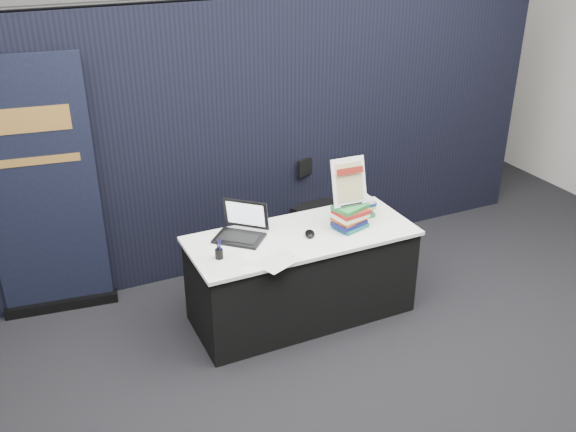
# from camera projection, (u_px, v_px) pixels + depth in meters

# --- Properties ---
(floor) EXTENTS (8.00, 8.00, 0.00)m
(floor) POSITION_uv_depth(u_px,v_px,m) (333.00, 351.00, 4.91)
(floor) COLOR black
(floor) RESTS_ON ground
(wall_back) EXTENTS (8.00, 0.02, 3.50)m
(wall_back) POSITION_uv_depth(u_px,v_px,m) (170.00, 32.00, 7.39)
(wall_back) COLOR #AAA7A1
(wall_back) RESTS_ON floor
(drape_partition) EXTENTS (6.00, 0.08, 2.40)m
(drape_partition) POSITION_uv_depth(u_px,v_px,m) (250.00, 140.00, 5.68)
(drape_partition) COLOR black
(drape_partition) RESTS_ON floor
(display_table) EXTENTS (1.80, 0.75, 0.75)m
(display_table) POSITION_uv_depth(u_px,v_px,m) (302.00, 275.00, 5.19)
(display_table) COLOR black
(display_table) RESTS_ON floor
(laptop) EXTENTS (0.44, 0.49, 0.27)m
(laptop) POSITION_uv_depth(u_px,v_px,m) (237.00, 229.00, 4.96)
(laptop) COLOR black
(laptop) RESTS_ON display_table
(mouse) EXTENTS (0.12, 0.15, 0.04)m
(mouse) POSITION_uv_depth(u_px,v_px,m) (310.00, 234.00, 4.99)
(mouse) COLOR black
(mouse) RESTS_ON display_table
(brochure_left) EXTENTS (0.29, 0.23, 0.00)m
(brochure_left) POSITION_uv_depth(u_px,v_px,m) (226.00, 270.00, 4.53)
(brochure_left) COLOR silver
(brochure_left) RESTS_ON display_table
(brochure_mid) EXTENTS (0.35, 0.26, 0.00)m
(brochure_mid) POSITION_uv_depth(u_px,v_px,m) (222.00, 261.00, 4.64)
(brochure_mid) COLOR silver
(brochure_mid) RESTS_ON display_table
(brochure_right) EXTENTS (0.38, 0.33, 0.00)m
(brochure_right) POSITION_uv_depth(u_px,v_px,m) (278.00, 261.00, 4.65)
(brochure_right) COLOR silver
(brochure_right) RESTS_ON display_table
(pen_cup) EXTENTS (0.07, 0.07, 0.08)m
(pen_cup) POSITION_uv_depth(u_px,v_px,m) (219.00, 254.00, 4.66)
(pen_cup) COLOR black
(pen_cup) RESTS_ON display_table
(book_stack_tall) EXTENTS (0.28, 0.25, 0.20)m
(book_stack_tall) POSITION_uv_depth(u_px,v_px,m) (349.00, 217.00, 5.08)
(book_stack_tall) COLOR #195F60
(book_stack_tall) RESTS_ON display_table
(book_stack_short) EXTENTS (0.25, 0.20, 0.17)m
(book_stack_short) POSITION_uv_depth(u_px,v_px,m) (357.00, 207.00, 5.28)
(book_stack_short) COLOR #217D35
(book_stack_short) RESTS_ON display_table
(info_sign) EXTENTS (0.29, 0.15, 0.39)m
(info_sign) POSITION_uv_depth(u_px,v_px,m) (349.00, 182.00, 4.98)
(info_sign) COLOR black
(info_sign) RESTS_ON book_stack_tall
(pullup_banner) EXTENTS (0.91, 0.22, 2.13)m
(pullup_banner) POSITION_uv_depth(u_px,v_px,m) (44.00, 206.00, 5.02)
(pullup_banner) COLOR black
(pullup_banner) RESTS_ON floor
(stacking_chair) EXTENTS (0.56, 0.58, 0.95)m
(stacking_chair) POSITION_uv_depth(u_px,v_px,m) (320.00, 203.00, 6.07)
(stacking_chair) COLOR black
(stacking_chair) RESTS_ON floor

